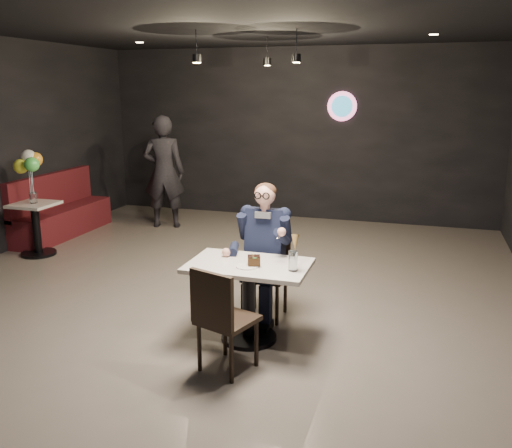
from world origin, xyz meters
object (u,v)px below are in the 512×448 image
(chair_far, at_px, (265,274))
(sundae_glass, at_px, (293,261))
(seated_man, at_px, (265,250))
(balloon_vase, at_px, (33,198))
(chair_near, at_px, (228,318))
(passerby, at_px, (164,172))
(side_table, at_px, (37,231))
(main_table, at_px, (249,302))
(booth_bench, at_px, (62,205))

(chair_far, bearing_deg, sundae_glass, -55.45)
(seated_man, height_order, balloon_vase, seated_man)
(chair_near, bearing_deg, passerby, 140.87)
(seated_man, bearing_deg, side_table, 163.13)
(seated_man, height_order, side_table, seated_man)
(main_table, height_order, passerby, passerby)
(chair_near, distance_m, balloon_vase, 4.32)
(balloon_vase, bearing_deg, main_table, -24.36)
(chair_near, height_order, side_table, chair_near)
(booth_bench, height_order, passerby, passerby)
(sundae_glass, relative_size, booth_bench, 0.09)
(main_table, bearing_deg, chair_far, 90.00)
(seated_man, distance_m, balloon_vase, 3.84)
(chair_near, relative_size, sundae_glass, 5.15)
(chair_near, height_order, balloon_vase, chair_near)
(main_table, xyz_separation_m, chair_far, (0.00, 0.55, 0.09))
(chair_near, xyz_separation_m, seated_man, (0.00, 1.12, 0.26))
(booth_bench, bearing_deg, side_table, -73.30)
(main_table, xyz_separation_m, seated_man, (0.00, 0.55, 0.34))
(booth_bench, xyz_separation_m, balloon_vase, (0.30, -1.00, 0.33))
(booth_bench, xyz_separation_m, side_table, (0.30, -1.00, -0.15))
(chair_near, height_order, seated_man, seated_man)
(sundae_glass, distance_m, side_table, 4.49)
(chair_far, xyz_separation_m, side_table, (-3.68, 1.12, -0.11))
(sundae_glass, relative_size, side_table, 0.26)
(main_table, xyz_separation_m, side_table, (-3.68, 1.67, -0.03))
(passerby, bearing_deg, main_table, 109.58)
(chair_far, bearing_deg, passerby, 130.55)
(chair_far, relative_size, sundae_glass, 5.15)
(chair_far, relative_size, seated_man, 0.64)
(chair_near, relative_size, side_table, 1.33)
(main_table, bearing_deg, side_table, 155.64)
(sundae_glass, height_order, side_table, sundae_glass)
(chair_near, bearing_deg, main_table, 108.67)
(chair_far, xyz_separation_m, passerby, (-2.67, 3.13, 0.48))
(sundae_glass, distance_m, booth_bench, 5.20)
(seated_man, height_order, passerby, passerby)
(passerby, bearing_deg, booth_bench, 21.31)
(chair_near, bearing_deg, seated_man, 108.67)
(side_table, bearing_deg, sundae_glass, -22.96)
(passerby, bearing_deg, balloon_vase, 47.00)
(main_table, distance_m, chair_near, 0.58)
(chair_far, relative_size, passerby, 0.49)
(seated_man, relative_size, side_table, 2.08)
(main_table, xyz_separation_m, sundae_glass, (0.43, -0.08, 0.46))
(main_table, xyz_separation_m, balloon_vase, (-3.68, 1.67, 0.45))
(booth_bench, bearing_deg, main_table, -33.82)
(main_table, relative_size, chair_far, 1.20)
(chair_far, distance_m, booth_bench, 4.51)
(main_table, relative_size, sundae_glass, 6.16)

